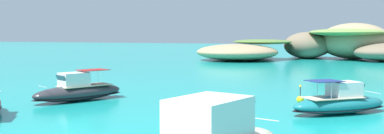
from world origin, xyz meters
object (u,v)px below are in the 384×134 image
islet_large (348,43)px  channel_buoy (300,99)px  islet_small (242,52)px  motorboat_charcoal (78,91)px  motorboat_teal (340,103)px

islet_large → channel_buoy: size_ratio=20.06×
islet_large → islet_small: islet_large is taller
islet_small → islet_large: bearing=21.7°
islet_large → channel_buoy: 61.58m
channel_buoy → motorboat_charcoal: bearing=-164.1°
motorboat_teal → motorboat_charcoal: size_ratio=0.88×
islet_small → channel_buoy: size_ratio=18.26×
islet_large → motorboat_charcoal: bearing=-106.6°
islet_large → motorboat_charcoal: size_ratio=3.79×
islet_large → motorboat_teal: (0.02, -64.92, -2.56)m
motorboat_charcoal → channel_buoy: motorboat_charcoal is taller
islet_small → motorboat_charcoal: bearing=-89.3°
motorboat_charcoal → channel_buoy: bearing=15.9°
islet_small → motorboat_teal: islet_small is taller
islet_small → channel_buoy: bearing=-71.9°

